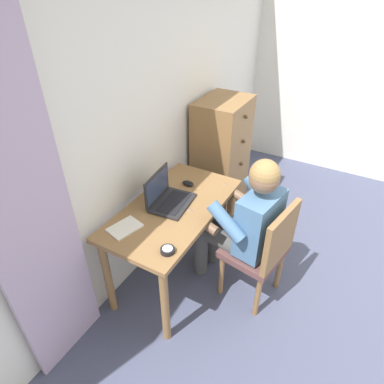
# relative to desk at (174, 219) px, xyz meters

# --- Properties ---
(wall_back) EXTENTS (4.80, 0.05, 2.50)m
(wall_back) POSITION_rel_desk_xyz_m (0.33, 0.37, 0.63)
(wall_back) COLOR silver
(wall_back) RESTS_ON ground_plane
(curtain_panel) EXTENTS (0.50, 0.03, 2.26)m
(curtain_panel) POSITION_rel_desk_xyz_m (-0.87, 0.30, 0.51)
(curtain_panel) COLOR #B29EBC
(curtain_panel) RESTS_ON ground_plane
(desk) EXTENTS (1.14, 0.60, 0.73)m
(desk) POSITION_rel_desk_xyz_m (0.00, 0.00, 0.00)
(desk) COLOR olive
(desk) RESTS_ON ground_plane
(dresser) EXTENTS (0.55, 0.44, 1.20)m
(dresser) POSITION_rel_desk_xyz_m (1.05, 0.11, -0.02)
(dresser) COLOR olive
(dresser) RESTS_ON ground_plane
(chair) EXTENTS (0.48, 0.47, 0.87)m
(chair) POSITION_rel_desk_xyz_m (0.15, -0.66, -0.13)
(chair) COLOR brown
(chair) RESTS_ON ground_plane
(person_seated) EXTENTS (0.60, 0.63, 1.19)m
(person_seated) POSITION_rel_desk_xyz_m (0.18, -0.48, 0.05)
(person_seated) COLOR #4C4C4C
(person_seated) RESTS_ON ground_plane
(laptop) EXTENTS (0.36, 0.28, 0.24)m
(laptop) POSITION_rel_desk_xyz_m (0.02, 0.06, 0.17)
(laptop) COLOR #232326
(laptop) RESTS_ON desk
(computer_mouse) EXTENTS (0.07, 0.10, 0.03)m
(computer_mouse) POSITION_rel_desk_xyz_m (0.30, 0.05, 0.13)
(computer_mouse) COLOR black
(computer_mouse) RESTS_ON desk
(desk_clock) EXTENTS (0.09, 0.09, 0.03)m
(desk_clock) POSITION_rel_desk_xyz_m (-0.41, -0.22, 0.13)
(desk_clock) COLOR black
(desk_clock) RESTS_ON desk
(notebook_pad) EXTENTS (0.24, 0.20, 0.01)m
(notebook_pad) POSITION_rel_desk_xyz_m (-0.37, 0.15, 0.12)
(notebook_pad) COLOR silver
(notebook_pad) RESTS_ON desk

